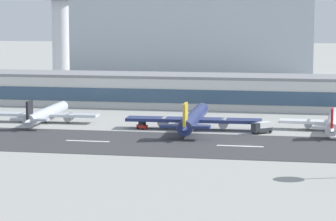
{
  "coord_description": "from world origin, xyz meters",
  "views": [
    {
      "loc": [
        15.84,
        -190.37,
        33.64
      ],
      "look_at": [
        -26.19,
        30.7,
        4.62
      ],
      "focal_mm": 80.17,
      "sensor_mm": 36.0,
      "label": 1
    }
  ],
  "objects": [
    {
      "name": "airliner_red_tail_gate_2",
      "position": [
        22.82,
        29.07,
        2.7
      ],
      "size": [
        31.55,
        40.57,
        8.47
      ],
      "rotation": [
        0.0,
        0.0,
        1.51
      ],
      "color": "white",
      "rests_on": "ground_plane"
    },
    {
      "name": "distant_hotel_block",
      "position": [
        -50.46,
        223.39,
        22.6
      ],
      "size": [
        135.64,
        36.03,
        45.2
      ],
      "primitive_type": "cube",
      "color": "#A8B2BC",
      "rests_on": "ground_plane"
    },
    {
      "name": "runway_strip",
      "position": [
        0.0,
        -1.17,
        0.04
      ],
      "size": [
        800.0,
        36.32,
        0.08
      ],
      "primitive_type": "cube",
      "color": "#38383A",
      "rests_on": "ground_plane"
    },
    {
      "name": "airliner_black_tail_gate_0",
      "position": [
        -64.83,
        29.49,
        2.74
      ],
      "size": [
        33.06,
        41.15,
        8.59
      ],
      "rotation": [
        0.0,
        0.0,
        1.62
      ],
      "color": "silver",
      "rests_on": "ground_plane"
    },
    {
      "name": "runway_centreline_dash_4",
      "position": [
        -1.32,
        -1.17,
        0.09
      ],
      "size": [
        12.0,
        1.2,
        0.01
      ],
      "primitive_type": "cube",
      "color": "white",
      "rests_on": "runway_strip"
    },
    {
      "name": "airliner_gold_tail_gate_1",
      "position": [
        -17.34,
        23.5,
        3.18
      ],
      "size": [
        39.89,
        47.87,
        9.99
      ],
      "rotation": [
        0.0,
        0.0,
        1.6
      ],
      "color": "navy",
      "rests_on": "ground_plane"
    },
    {
      "name": "ground_plane",
      "position": [
        0.0,
        0.0,
        0.0
      ],
      "size": [
        1400.0,
        1400.0,
        0.0
      ],
      "primitive_type": "plane",
      "color": "#9E9E99"
    },
    {
      "name": "terminal_building",
      "position": [
        -18.73,
        79.15,
        5.88
      ],
      "size": [
        210.97,
        22.88,
        11.76
      ],
      "color": "silver",
      "rests_on": "ground_plane"
    },
    {
      "name": "service_baggage_tug_0",
      "position": [
        -32.33,
        22.28,
        1.05
      ],
      "size": [
        3.56,
        3.1,
        2.2
      ],
      "rotation": [
        0.0,
        0.0,
        2.58
      ],
      "color": "#B2231E",
      "rests_on": "ground_plane"
    },
    {
      "name": "control_tower",
      "position": [
        -92.1,
        124.91,
        27.35
      ],
      "size": [
        14.52,
        14.52,
        45.44
      ],
      "color": "silver",
      "rests_on": "ground_plane"
    },
    {
      "name": "runway_centreline_dash_3",
      "position": [
        -41.91,
        -1.17,
        0.09
      ],
      "size": [
        12.0,
        1.2,
        0.01
      ],
      "primitive_type": "cube",
      "color": "white",
      "rests_on": "runway_strip"
    },
    {
      "name": "service_box_truck_2",
      "position": [
        2.73,
        20.82,
        1.79
      ],
      "size": [
        6.06,
        5.8,
        3.25
      ],
      "rotation": [
        0.0,
        0.0,
        3.88
      ],
      "color": "#2D3338",
      "rests_on": "ground_plane"
    }
  ]
}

